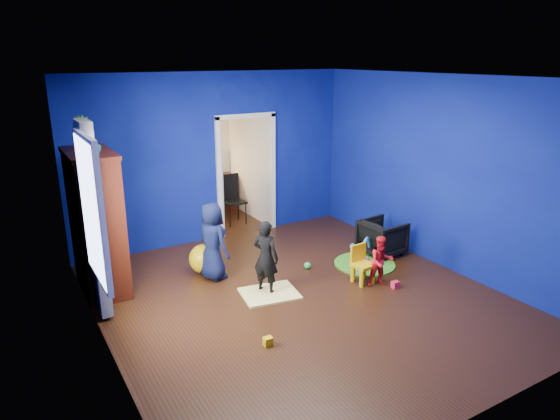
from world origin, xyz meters
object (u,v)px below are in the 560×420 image
child_navy (213,241)px  tv_armoire (96,223)px  study_desk (214,194)px  armchair (382,237)px  crt_tv (99,219)px  play_mat (365,264)px  toddler_red (381,261)px  hopper_ball (204,259)px  vase (92,146)px  folding_chair (234,201)px  child_black (266,257)px  kid_chair (363,266)px

child_navy → tv_armoire: tv_armoire is taller
child_navy → study_desk: size_ratio=1.31×
child_navy → armchair: bearing=-115.9°
armchair → child_navy: bearing=74.6°
crt_tv → play_mat: (3.67, -1.23, -1.01)m
armchair → toddler_red: size_ratio=0.87×
crt_tv → hopper_ball: (1.39, -0.22, -0.80)m
vase → hopper_ball: 2.34m
toddler_red → folding_chair: size_ratio=0.81×
child_black → toddler_red: bearing=-144.2°
child_black → kid_chair: (1.35, -0.45, -0.27)m
child_navy → play_mat: 2.42m
armchair → play_mat: (-0.52, -0.20, -0.28)m
child_black → toddler_red: child_black is taller
toddler_red → tv_armoire: (-3.42, 1.91, 0.61)m
child_navy → kid_chair: 2.20m
child_black → study_desk: bearing=-44.0°
kid_chair → study_desk: size_ratio=0.57×
crt_tv → folding_chair: (2.78, 1.63, -0.56)m
toddler_red → study_desk: 4.54m
hopper_ball → play_mat: hopper_ball is taller
crt_tv → folding_chair: size_ratio=0.76×
study_desk → hopper_ball: bearing=-116.3°
armchair → tv_armoire: bearing=72.3°
toddler_red → child_black: bearing=173.9°
toddler_red → play_mat: bearing=84.1°
toddler_red → kid_chair: bearing=144.1°
vase → study_desk: vase is taller
toddler_red → kid_chair: size_ratio=1.48×
study_desk → folding_chair: 0.96m
child_black → kid_chair: bearing=-139.2°
tv_armoire → folding_chair: bearing=30.0°
child_navy → play_mat: child_navy is taller
toddler_red → hopper_ball: (-1.99, 1.69, -0.15)m
armchair → hopper_ball: (-2.80, 0.81, -0.07)m
child_black → crt_tv: size_ratio=1.49×
child_navy → folding_chair: (1.34, 2.10, -0.12)m
armchair → child_black: size_ratio=0.62×
crt_tv → kid_chair: size_ratio=1.40×
vase → crt_tv: 1.09m
crt_tv → armchair: bearing=-13.8°
hopper_ball → study_desk: study_desk is taller
crt_tv → kid_chair: 3.74m
armchair → study_desk: size_ratio=0.73×
tv_armoire → study_desk: bearing=42.6°
child_navy → toddler_red: (1.94, -1.44, -0.21)m
toddler_red → study_desk: (-0.60, 4.50, 0.00)m
vase → study_desk: (2.82, 2.89, -1.70)m
hopper_ball → play_mat: (2.28, -1.01, -0.21)m
child_navy → toddler_red: 2.42m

